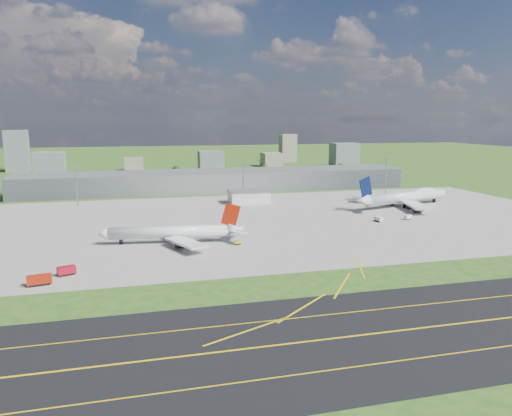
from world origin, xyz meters
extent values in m
plane|color=#284F18|center=(0.00, 150.00, 0.00)|extent=(1400.00, 1400.00, 0.00)
cube|color=black|center=(0.00, -110.00, 0.03)|extent=(1400.00, 60.00, 0.06)
cube|color=gray|center=(10.00, 40.00, 0.04)|extent=(360.00, 190.00, 0.08)
cube|color=slate|center=(0.00, 165.00, 7.50)|extent=(300.00, 42.00, 15.00)
cube|color=silver|center=(10.00, 100.00, 4.00)|extent=(26.00, 16.00, 8.00)
cylinder|color=gray|center=(-100.00, 115.00, 12.50)|extent=(0.70, 0.70, 25.00)
cube|color=gray|center=(-100.00, 115.00, 25.30)|extent=(3.50, 2.00, 1.20)
cylinder|color=gray|center=(10.00, 115.00, 12.50)|extent=(0.70, 0.70, 25.00)
cube|color=gray|center=(10.00, 115.00, 25.30)|extent=(3.50, 2.00, 1.20)
cylinder|color=gray|center=(120.00, 115.00, 12.50)|extent=(0.70, 0.70, 25.00)
cube|color=gray|center=(120.00, 115.00, 25.30)|extent=(3.50, 2.00, 1.20)
cylinder|color=silver|center=(-51.58, 1.44, 5.06)|extent=(53.61, 12.63, 5.52)
cone|color=silver|center=(-80.29, 5.33, 5.06)|extent=(5.30, 6.09, 5.52)
cone|color=silver|center=(-21.50, -2.63, 5.80)|extent=(8.03, 6.46, 5.52)
cube|color=maroon|center=(-53.40, 1.69, 3.35)|extent=(43.66, 8.11, 1.20)
cube|color=silver|center=(-45.59, -12.60, 3.40)|extent=(16.73, 25.27, 0.83)
cube|color=silver|center=(-42.07, 13.39, 3.40)|extent=(21.18, 23.98, 0.83)
cube|color=#9F1A08|center=(-23.78, -2.32, 12.42)|extent=(9.14, 1.68, 11.12)
cylinder|color=#38383D|center=(-47.35, -8.88, 1.66)|extent=(5.41, 3.60, 2.94)
cylinder|color=#38383D|center=(-44.76, 10.27, 1.66)|extent=(5.41, 3.60, 2.94)
cube|color=black|center=(-46.67, -3.40, 1.15)|extent=(1.61, 1.29, 2.30)
cube|color=black|center=(-45.56, 4.80, 1.15)|extent=(1.61, 1.29, 2.30)
cube|color=black|center=(-72.55, 4.28, 1.15)|extent=(1.61, 1.29, 2.30)
cylinder|color=silver|center=(104.72, 61.44, 5.95)|extent=(66.24, 25.16, 6.70)
cone|color=silver|center=(139.50, 71.56, 5.95)|extent=(7.06, 7.95, 6.70)
cone|color=silver|center=(68.39, 50.87, 6.81)|extent=(10.18, 8.85, 6.70)
cube|color=navy|center=(106.80, 62.04, 3.87)|extent=(53.55, 18.00, 1.41)
ellipsoid|color=silver|center=(121.46, 66.31, 7.96)|extent=(22.47, 12.43, 6.03)
cube|color=silver|center=(90.82, 74.49, 4.00)|extent=(28.51, 27.90, 0.97)
cube|color=silver|center=(99.99, 42.97, 4.00)|extent=(16.63, 31.62, 0.97)
cube|color=#08133B|center=(70.98, 51.62, 14.70)|extent=(10.49, 3.53, 13.06)
cylinder|color=#38383D|center=(96.61, 69.21, 1.95)|extent=(6.68, 4.98, 3.46)
cylinder|color=#38383D|center=(87.59, 77.85, 1.95)|extent=(6.68, 4.98, 3.46)
cylinder|color=#38383D|center=(102.05, 50.52, 1.95)|extent=(6.68, 4.98, 3.46)
cylinder|color=#38383D|center=(99.07, 38.40, 1.95)|extent=(6.68, 4.98, 3.46)
cube|color=black|center=(97.13, 64.30, 1.35)|extent=(2.02, 1.73, 2.70)
cube|color=black|center=(99.85, 54.95, 1.35)|extent=(2.02, 1.73, 2.70)
cube|color=black|center=(130.68, 68.99, 1.35)|extent=(2.02, 1.73, 2.70)
cube|color=#9F1C0B|center=(-99.00, -46.24, 2.01)|extent=(8.32, 4.45, 3.16)
cube|color=black|center=(-99.00, -46.24, 0.43)|extent=(7.19, 4.36, 0.70)
cube|color=#A50B1D|center=(-91.33, -36.84, 1.88)|extent=(6.76, 4.87, 2.90)
cube|color=black|center=(-91.33, -36.84, 0.43)|extent=(5.95, 4.64, 0.70)
cube|color=gold|center=(-22.33, -9.30, 1.05)|extent=(3.54, 2.73, 1.25)
cube|color=black|center=(-22.33, -9.30, 0.43)|extent=(3.13, 2.66, 0.70)
cube|color=white|center=(63.33, 20.47, 1.55)|extent=(3.24, 5.45, 2.24)
cube|color=black|center=(63.33, 20.47, 0.43)|extent=(3.19, 4.72, 0.70)
cube|color=white|center=(82.16, 22.06, 1.54)|extent=(5.48, 4.41, 2.21)
cube|color=black|center=(82.16, 22.06, 0.43)|extent=(4.88, 4.16, 0.70)
cube|color=slate|center=(-140.00, 300.00, 12.00)|extent=(28.00, 22.00, 24.00)
cube|color=gray|center=(-60.00, 340.00, 7.00)|extent=(20.00, 18.00, 14.00)
cube|color=slate|center=(20.00, 310.00, 11.00)|extent=(26.00, 20.00, 22.00)
cube|color=gray|center=(100.00, 350.00, 8.00)|extent=(22.00, 24.00, 16.00)
cube|color=slate|center=(180.00, 320.00, 14.00)|extent=(30.00, 22.00, 28.00)
cube|color=slate|center=(-180.00, 360.00, 22.00)|extent=(22.00, 20.00, 44.00)
cube|color=gray|center=(140.00, 410.00, 18.00)|extent=(20.00, 18.00, 36.00)
cylinder|color=#382314|center=(-110.00, 265.00, 1.50)|extent=(0.70, 0.70, 3.00)
sphere|color=black|center=(-110.00, 265.00, 4.88)|extent=(6.75, 6.75, 6.75)
cylinder|color=#382314|center=(-20.00, 280.00, 1.80)|extent=(0.70, 0.70, 3.60)
sphere|color=black|center=(-20.00, 280.00, 5.85)|extent=(8.10, 8.10, 8.10)
cylinder|color=#382314|center=(70.00, 275.00, 1.70)|extent=(0.70, 0.70, 3.40)
sphere|color=black|center=(70.00, 275.00, 5.53)|extent=(7.65, 7.65, 7.65)
cylinder|color=#382314|center=(160.00, 285.00, 1.40)|extent=(0.70, 0.70, 2.80)
sphere|color=black|center=(160.00, 285.00, 4.55)|extent=(6.30, 6.30, 6.30)
camera|label=1|loc=(-69.27, -220.40, 55.14)|focal=35.00mm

